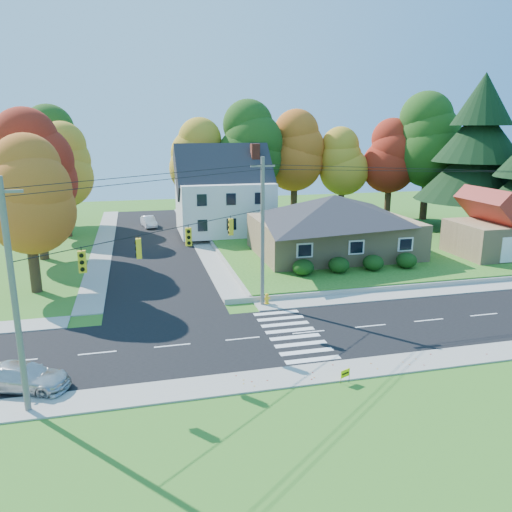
{
  "coord_description": "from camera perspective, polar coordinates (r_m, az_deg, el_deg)",
  "views": [
    {
      "loc": [
        -9.53,
        -25.97,
        11.75
      ],
      "look_at": [
        -1.26,
        8.0,
        2.76
      ],
      "focal_mm": 35.0,
      "sensor_mm": 36.0,
      "label": 1
    }
  ],
  "objects": [
    {
      "name": "road_main",
      "position": [
        30.05,
        6.03,
        -8.66
      ],
      "size": [
        90.0,
        8.0,
        0.02
      ],
      "primitive_type": "cube",
      "color": "black",
      "rests_on": "ground"
    },
    {
      "name": "traffic_infrastructure",
      "position": [
        29.63,
        5.14,
        1.48
      ],
      "size": [
        38.1,
        10.66,
        10.0
      ],
      "color": "#666059",
      "rests_on": "ground"
    },
    {
      "name": "tree_lot_2",
      "position": [
        63.13,
        4.45,
        11.84
      ],
      "size": [
        7.28,
        7.28,
        13.56
      ],
      "color": "#3F2A19",
      "rests_on": "lawn"
    },
    {
      "name": "conifer_east_a",
      "position": [
        60.34,
        24.06,
        10.96
      ],
      "size": [
        12.8,
        12.8,
        16.96
      ],
      "color": "#3F2A19",
      "rests_on": "lawn"
    },
    {
      "name": "silver_sedan",
      "position": [
        25.94,
        -25.04,
        -12.4
      ],
      "size": [
        4.62,
        3.16,
        1.24
      ],
      "primitive_type": "imported",
      "rotation": [
        0.0,
        0.0,
        1.21
      ],
      "color": "silver",
      "rests_on": "road_main"
    },
    {
      "name": "white_car",
      "position": [
        62.41,
        -12.15,
        3.86
      ],
      "size": [
        1.98,
        4.09,
        1.29
      ],
      "primitive_type": "imported",
      "rotation": [
        0.0,
        0.0,
        0.16
      ],
      "color": "silver",
      "rests_on": "road_cross"
    },
    {
      "name": "tree_west_3",
      "position": [
        66.7,
        -22.27,
        11.1
      ],
      "size": [
        7.84,
        7.84,
        14.6
      ],
      "color": "#3F2A19",
      "rests_on": "ground"
    },
    {
      "name": "garage",
      "position": [
        50.14,
        25.63,
        2.76
      ],
      "size": [
        7.3,
        6.3,
        4.6
      ],
      "color": "tan",
      "rests_on": "lawn"
    },
    {
      "name": "tree_lot_0",
      "position": [
        60.54,
        -6.63,
        11.06
      ],
      "size": [
        6.72,
        6.72,
        12.51
      ],
      "color": "#3F2A19",
      "rests_on": "lawn"
    },
    {
      "name": "tree_lot_4",
      "position": [
        66.08,
        15.13,
        10.94
      ],
      "size": [
        6.72,
        6.72,
        12.51
      ],
      "color": "#3F2A19",
      "rests_on": "lawn"
    },
    {
      "name": "tree_lot_1",
      "position": [
        60.54,
        -0.77,
        12.39
      ],
      "size": [
        7.84,
        7.84,
        14.6
      ],
      "color": "#3F2A19",
      "rests_on": "lawn"
    },
    {
      "name": "tree_west_0",
      "position": [
        38.97,
        -24.79,
        6.33
      ],
      "size": [
        6.16,
        6.16,
        11.47
      ],
      "color": "#3F2A19",
      "rests_on": "ground"
    },
    {
      "name": "tree_lot_3",
      "position": [
        64.39,
        9.88,
        10.56
      ],
      "size": [
        6.16,
        6.16,
        11.47
      ],
      "color": "#3F2A19",
      "rests_on": "lawn"
    },
    {
      "name": "ranch_house",
      "position": [
        46.27,
        8.86,
        3.68
      ],
      "size": [
        14.6,
        10.6,
        5.4
      ],
      "color": "tan",
      "rests_on": "lawn"
    },
    {
      "name": "tree_lot_5",
      "position": [
        66.31,
        19.19,
        12.36
      ],
      "size": [
        8.4,
        8.4,
        15.64
      ],
      "color": "#3F2A19",
      "rests_on": "lawn"
    },
    {
      "name": "ground",
      "position": [
        30.05,
        6.03,
        -8.68
      ],
      "size": [
        120.0,
        120.0,
        0.0
      ],
      "primitive_type": "plane",
      "color": "#3D7923"
    },
    {
      "name": "sidewalk_north",
      "position": [
        34.45,
        3.24,
        -5.48
      ],
      "size": [
        90.0,
        2.0,
        0.08
      ],
      "primitive_type": "cube",
      "color": "#9C9A90",
      "rests_on": "ground"
    },
    {
      "name": "sidewalk_south",
      "position": [
        25.84,
        9.83,
        -12.76
      ],
      "size": [
        90.0,
        2.0,
        0.08
      ],
      "primitive_type": "cube",
      "color": "#9C9A90",
      "rests_on": "ground"
    },
    {
      "name": "fire_hydrant",
      "position": [
        34.23,
        1.26,
        -4.97
      ],
      "size": [
        0.47,
        0.36,
        0.81
      ],
      "color": "yellow",
      "rests_on": "ground"
    },
    {
      "name": "tree_west_1",
      "position": [
        48.82,
        -23.97,
        9.34
      ],
      "size": [
        7.28,
        7.28,
        13.56
      ],
      "color": "#3F2A19",
      "rests_on": "ground"
    },
    {
      "name": "yard_sign",
      "position": [
        24.55,
        10.17,
        -13.09
      ],
      "size": [
        0.53,
        0.25,
        0.71
      ],
      "color": "black",
      "rests_on": "ground"
    },
    {
      "name": "road_cross",
      "position": [
        53.3,
        -11.7,
        1.39
      ],
      "size": [
        8.0,
        44.0,
        0.02
      ],
      "primitive_type": "cube",
      "color": "black",
      "rests_on": "ground"
    },
    {
      "name": "lawn",
      "position": [
        53.35,
        11.67,
        1.66
      ],
      "size": [
        30.0,
        30.0,
        0.5
      ],
      "primitive_type": "cube",
      "color": "#3D7923",
      "rests_on": "ground"
    },
    {
      "name": "tree_west_2",
      "position": [
        58.58,
        -21.28,
        9.59
      ],
      "size": [
        6.72,
        6.72,
        12.51
      ],
      "color": "#3F2A19",
      "rests_on": "ground"
    },
    {
      "name": "hedge_row",
      "position": [
        41.01,
        11.38,
        -0.87
      ],
      "size": [
        10.7,
        1.7,
        1.27
      ],
      "color": "#163A10",
      "rests_on": "lawn"
    },
    {
      "name": "colonial_house",
      "position": [
        55.28,
        -3.62,
        6.94
      ],
      "size": [
        10.4,
        8.4,
        9.6
      ],
      "color": "silver",
      "rests_on": "lawn"
    }
  ]
}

